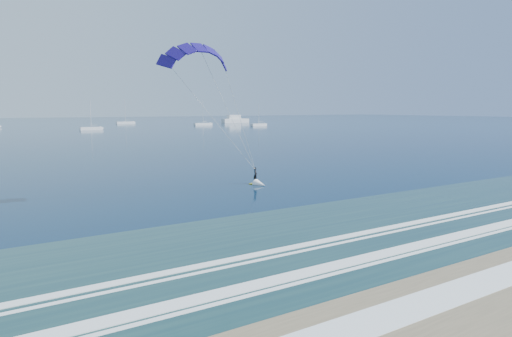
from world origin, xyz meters
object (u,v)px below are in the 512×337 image
at_px(kitesurfer_rig, 231,116).
at_px(sailboat_5, 203,124).
at_px(sailboat_6, 259,125).
at_px(motor_yacht, 235,120).
at_px(sailboat_3, 91,128).
at_px(sailboat_4, 125,123).

height_order(kitesurfer_rig, sailboat_5, kitesurfer_rig).
height_order(kitesurfer_rig, sailboat_6, kitesurfer_rig).
bearing_deg(sailboat_5, motor_yacht, 38.23).
bearing_deg(kitesurfer_rig, sailboat_3, 82.55).
distance_m(motor_yacht, sailboat_4, 63.84).
height_order(sailboat_3, sailboat_6, sailboat_3).
bearing_deg(sailboat_5, kitesurfer_rig, -114.92).
xyz_separation_m(sailboat_5, sailboat_6, (19.45, -22.88, -0.01)).
distance_m(kitesurfer_rig, sailboat_6, 180.43).
xyz_separation_m(kitesurfer_rig, motor_yacht, (114.80, 200.11, -6.13)).
xyz_separation_m(sailboat_4, sailboat_5, (26.90, -44.85, -0.00)).
bearing_deg(sailboat_4, motor_yacht, -16.13).
relative_size(kitesurfer_rig, sailboat_4, 1.15).
distance_m(kitesurfer_rig, sailboat_5, 190.90).
bearing_deg(motor_yacht, sailboat_4, 163.87).
distance_m(sailboat_5, sailboat_6, 30.03).
bearing_deg(sailboat_3, motor_yacht, 27.29).
distance_m(motor_yacht, sailboat_3, 106.97).
bearing_deg(sailboat_6, motor_yacht, 73.34).
bearing_deg(sailboat_4, sailboat_3, -116.80).
bearing_deg(motor_yacht, sailboat_6, -106.66).
relative_size(sailboat_5, sailboat_6, 1.16).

